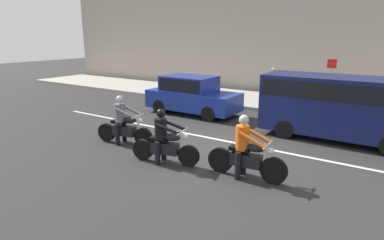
% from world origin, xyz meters
% --- Properties ---
extents(ground_plane, '(80.00, 80.00, 0.00)m').
position_xyz_m(ground_plane, '(0.00, 0.00, 0.00)').
color(ground_plane, '#2C2C2C').
extents(sidewalk_slab, '(40.00, 4.40, 0.14)m').
position_xyz_m(sidewalk_slab, '(0.00, 8.00, 0.07)').
color(sidewalk_slab, '#A8A399').
rests_on(sidewalk_slab, ground_plane).
extents(building_facade, '(40.00, 1.40, 10.33)m').
position_xyz_m(building_facade, '(0.00, 11.40, 5.16)').
color(building_facade, '#A89E8E').
rests_on(building_facade, ground_plane).
extents(lane_marking_stripe, '(18.00, 0.14, 0.01)m').
position_xyz_m(lane_marking_stripe, '(0.31, 0.90, 0.00)').
color(lane_marking_stripe, silver).
rests_on(lane_marking_stripe, ground_plane).
extents(motorcycle_with_rider_gray, '(2.02, 0.77, 1.62)m').
position_xyz_m(motorcycle_with_rider_gray, '(-3.23, -1.20, 0.66)').
color(motorcycle_with_rider_gray, black).
rests_on(motorcycle_with_rider_gray, ground_plane).
extents(motorcycle_with_rider_black_leather, '(2.00, 0.78, 1.55)m').
position_xyz_m(motorcycle_with_rider_black_leather, '(-1.07, -1.78, 0.63)').
color(motorcycle_with_rider_black_leather, black).
rests_on(motorcycle_with_rider_black_leather, ground_plane).
extents(motorcycle_with_rider_orange_stripe, '(2.08, 0.70, 1.62)m').
position_xyz_m(motorcycle_with_rider_orange_stripe, '(1.22, -1.42, 0.66)').
color(motorcycle_with_rider_orange_stripe, black).
rests_on(motorcycle_with_rider_orange_stripe, ground_plane).
extents(parked_van_navy, '(5.14, 1.96, 2.16)m').
position_xyz_m(parked_van_navy, '(2.59, 3.19, 1.26)').
color(parked_van_navy, '#11194C').
rests_on(parked_van_navy, ground_plane).
extents(parked_sedan_cobalt_blue, '(4.23, 1.82, 1.72)m').
position_xyz_m(parked_sedan_cobalt_blue, '(-3.77, 3.61, 0.88)').
color(parked_sedan_cobalt_blue, navy).
rests_on(parked_sedan_cobalt_blue, ground_plane).
extents(street_sign_post, '(0.44, 0.08, 2.26)m').
position_xyz_m(street_sign_post, '(1.11, 8.74, 1.52)').
color(street_sign_post, gray).
rests_on(street_sign_post, sidewalk_slab).
extents(pedestrian_bystander, '(0.34, 0.34, 1.67)m').
position_xyz_m(pedestrian_bystander, '(-1.82, 8.73, 1.11)').
color(pedestrian_bystander, black).
rests_on(pedestrian_bystander, sidewalk_slab).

